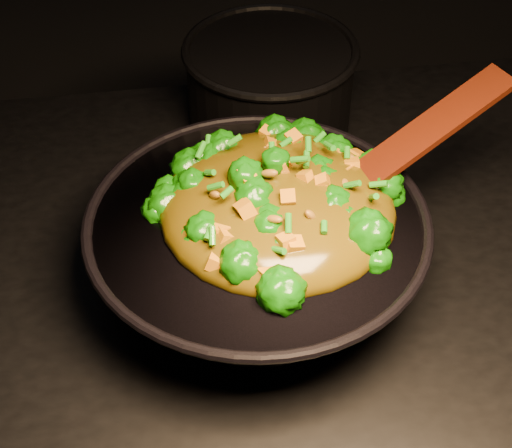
{
  "coord_description": "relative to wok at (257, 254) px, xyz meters",
  "views": [
    {
      "loc": [
        -0.05,
        -0.66,
        1.63
      ],
      "look_at": [
        0.05,
        0.0,
        0.99
      ],
      "focal_mm": 55.0,
      "sensor_mm": 36.0,
      "label": 1
    }
  ],
  "objects": [
    {
      "name": "wok",
      "position": [
        0.0,
        0.0,
        0.0
      ],
      "size": [
        0.47,
        0.47,
        0.11
      ],
      "primitive_type": null,
      "rotation": [
        0.0,
        0.0,
        -0.23
      ],
      "color": "black",
      "rests_on": "stovetop"
    },
    {
      "name": "back_pot",
      "position": [
        0.07,
        0.33,
        0.02
      ],
      "size": [
        0.29,
        0.29,
        0.14
      ],
      "primitive_type": "cylinder",
      "rotation": [
        0.0,
        0.0,
        0.22
      ],
      "color": "black",
      "rests_on": "stovetop"
    },
    {
      "name": "spatula",
      "position": [
        0.18,
        0.04,
        0.11
      ],
      "size": [
        0.28,
        0.14,
        0.12
      ],
      "primitive_type": "cube",
      "rotation": [
        0.0,
        -0.38,
        0.36
      ],
      "color": "#3D1005",
      "rests_on": "wok"
    },
    {
      "name": "stir_fry",
      "position": [
        0.03,
        0.01,
        0.1
      ],
      "size": [
        0.33,
        0.33,
        0.1
      ],
      "primitive_type": null,
      "rotation": [
        0.0,
        0.0,
        -0.24
      ],
      "color": "#126407",
      "rests_on": "wok"
    }
  ]
}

